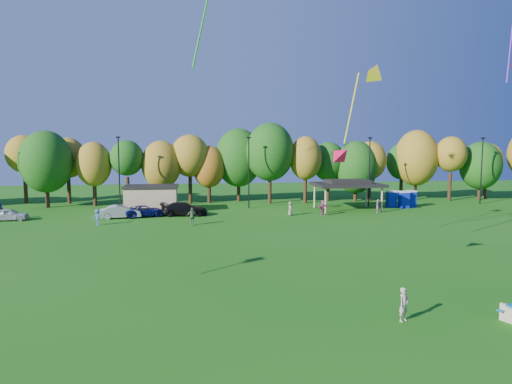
{
  "coord_description": "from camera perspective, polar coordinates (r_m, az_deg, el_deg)",
  "views": [
    {
      "loc": [
        -4.83,
        -17.47,
        7.91
      ],
      "look_at": [
        -1.66,
        6.0,
        5.53
      ],
      "focal_mm": 32.0,
      "sensor_mm": 36.0,
      "label": 1
    }
  ],
  "objects": [
    {
      "name": "ground",
      "position": [
        19.78,
        7.48,
        -17.88
      ],
      "size": [
        160.0,
        160.0,
        0.0
      ],
      "primitive_type": "plane",
      "color": "#19600F",
      "rests_on": "ground"
    },
    {
      "name": "tree_line",
      "position": [
        63.13,
        -4.24,
        3.92
      ],
      "size": [
        93.57,
        10.55,
        11.15
      ],
      "color": "black",
      "rests_on": "ground"
    },
    {
      "name": "lamp_posts",
      "position": [
        57.95,
        -0.91,
        2.77
      ],
      "size": [
        64.5,
        0.25,
        9.09
      ],
      "color": "black",
      "rests_on": "ground"
    },
    {
      "name": "utility_building",
      "position": [
        56.06,
        -12.93,
        -0.82
      ],
      "size": [
        6.3,
        4.3,
        3.25
      ],
      "color": "tan",
      "rests_on": "ground"
    },
    {
      "name": "pavilion",
      "position": [
        57.82,
        11.35,
        0.98
      ],
      "size": [
        8.2,
        6.2,
        3.77
      ],
      "color": "tan",
      "rests_on": "ground"
    },
    {
      "name": "porta_potties",
      "position": [
        62.05,
        17.79,
        -0.84
      ],
      "size": [
        3.75,
        2.01,
        2.18
      ],
      "color": "#0D1FA9",
      "rests_on": "ground"
    },
    {
      "name": "kite_flyer",
      "position": [
        22.27,
        17.98,
        -13.23
      ],
      "size": [
        0.68,
        0.62,
        1.55
      ],
      "primitive_type": "imported",
      "rotation": [
        0.0,
        0.0,
        0.58
      ],
      "color": "#CCA999",
      "rests_on": "ground"
    },
    {
      "name": "car_a",
      "position": [
        55.33,
        -28.48,
        -2.49
      ],
      "size": [
        3.94,
        1.78,
        1.31
      ],
      "primitive_type": "imported",
      "rotation": [
        0.0,
        0.0,
        1.63
      ],
      "color": "silver",
      "rests_on": "ground"
    },
    {
      "name": "car_b",
      "position": [
        52.35,
        -16.55,
        -2.38
      ],
      "size": [
        4.58,
        2.09,
        1.46
      ],
      "primitive_type": "imported",
      "rotation": [
        0.0,
        0.0,
        1.7
      ],
      "color": "#939398",
      "rests_on": "ground"
    },
    {
      "name": "car_c",
      "position": [
        52.77,
        -13.72,
        -2.33
      ],
      "size": [
        5.07,
        3.38,
        1.29
      ],
      "primitive_type": "imported",
      "rotation": [
        0.0,
        0.0,
        1.86
      ],
      "color": "#0E1257",
      "rests_on": "ground"
    },
    {
      "name": "car_d",
      "position": [
        52.75,
        -8.97,
        -2.11
      ],
      "size": [
        5.43,
        2.47,
        1.54
      ],
      "primitive_type": "imported",
      "rotation": [
        0.0,
        0.0,
        1.51
      ],
      "color": "black",
      "rests_on": "ground"
    },
    {
      "name": "far_person_0",
      "position": [
        46.17,
        -8.02,
        -3.05
      ],
      "size": [
        1.1,
        0.55,
        1.8
      ],
      "primitive_type": "imported",
      "rotation": [
        0.0,
        0.0,
        0.11
      ],
      "color": "#557648",
      "rests_on": "ground"
    },
    {
      "name": "far_person_1",
      "position": [
        48.35,
        -19.21,
        -3.01
      ],
      "size": [
        1.09,
        0.66,
        1.64
      ],
      "primitive_type": "imported",
      "rotation": [
        0.0,
        0.0,
        6.23
      ],
      "color": "#4961A1",
      "rests_on": "ground"
    },
    {
      "name": "far_person_2",
      "position": [
        52.81,
        8.36,
        -1.96
      ],
      "size": [
        1.72,
        1.14,
        1.78
      ],
      "primitive_type": "imported",
      "rotation": [
        0.0,
        0.0,
        0.41
      ],
      "color": "#AC4872",
      "rests_on": "ground"
    },
    {
      "name": "far_person_3",
      "position": [
        56.51,
        -29.38,
        -2.11
      ],
      "size": [
        0.9,
        0.7,
        1.84
      ],
      "primitive_type": "imported",
      "rotation": [
        0.0,
        0.0,
        3.15
      ],
      "color": "#5C4EAD",
      "rests_on": "ground"
    },
    {
      "name": "far_person_4",
      "position": [
        52.25,
        4.3,
        -2.08
      ],
      "size": [
        0.64,
        0.87,
        1.63
      ],
      "primitive_type": "imported",
      "rotation": [
        0.0,
        0.0,
        1.73
      ],
      "color": "#767E56",
      "rests_on": "ground"
    },
    {
      "name": "far_person_5",
      "position": [
        56.33,
        14.94,
        -1.7
      ],
      "size": [
        0.6,
        0.69,
        1.6
      ],
      "primitive_type": "imported",
      "rotation": [
        0.0,
        0.0,
        4.26
      ],
      "color": "#B0538F",
      "rests_on": "ground"
    },
    {
      "name": "kite_3",
      "position": [
        25.66,
        10.73,
        4.7
      ],
      "size": [
        1.51,
        1.64,
        1.35
      ],
      "color": "#D70B3F"
    },
    {
      "name": "kite_11",
      "position": [
        30.92,
        14.55,
        14.32
      ],
      "size": [
        2.91,
        2.66,
        5.46
      ],
      "color": "yellow"
    }
  ]
}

